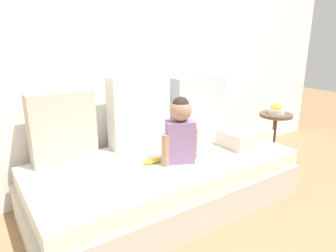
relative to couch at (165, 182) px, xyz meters
name	(u,v)px	position (x,y,z in m)	size (l,w,h in m)	color
ground_plane	(165,204)	(0.00, 0.00, -0.19)	(12.00, 12.00, 0.00)	#93704C
back_wall	(123,33)	(0.00, 0.61, 1.10)	(5.22, 0.10, 2.58)	white
couch	(165,182)	(0.00, 0.00, 0.00)	(2.02, 0.96, 0.39)	beige
throw_pillow_left	(62,127)	(-0.63, 0.38, 0.45)	(0.45, 0.16, 0.51)	#C1B29E
throw_pillow_center	(139,111)	(0.00, 0.38, 0.49)	(0.51, 0.16, 0.58)	silver
throw_pillow_right	(198,105)	(0.63, 0.38, 0.46)	(0.54, 0.16, 0.53)	#B2BCC6
toddler	(180,130)	(0.06, -0.11, 0.44)	(0.31, 0.20, 0.48)	gray
banana	(152,161)	(-0.12, -0.03, 0.22)	(0.17, 0.04, 0.04)	yellow
folded_blanket	(244,137)	(0.73, -0.12, 0.26)	(0.40, 0.28, 0.13)	beige
side_table	(275,125)	(1.43, 0.09, 0.19)	(0.33, 0.33, 0.51)	brown
fruit_bowl	(277,110)	(1.43, 0.09, 0.36)	(0.16, 0.16, 0.10)	silver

